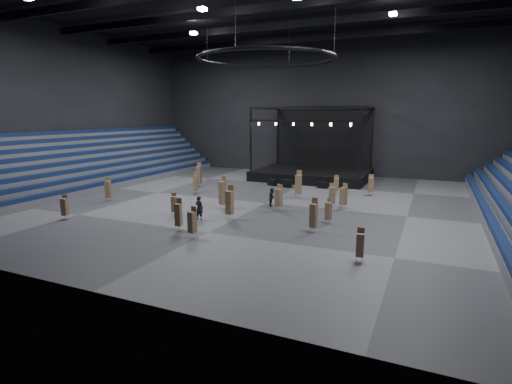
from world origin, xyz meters
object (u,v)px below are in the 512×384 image
at_px(flight_case_right, 323,185).
at_px(chair_stack_17, 64,206).
at_px(chair_stack_3, 298,184).
at_px(chair_stack_10, 328,211).
at_px(chair_stack_7, 360,244).
at_px(chair_stack_15, 196,182).
at_px(chair_stack_13, 199,174).
at_px(flight_case_mid, 286,183).
at_px(stage, 314,167).
at_px(chair_stack_0, 313,215).
at_px(chair_stack_8, 230,202).
at_px(chair_stack_16, 332,195).
at_px(chair_stack_1, 174,204).
at_px(crew_member, 272,197).
at_px(chair_stack_9, 279,197).
at_px(chair_stack_14, 223,192).
at_px(chair_stack_11, 108,189).
at_px(chair_stack_12, 336,184).
at_px(chair_stack_2, 371,184).
at_px(chair_stack_4, 178,214).
at_px(man_center, 199,208).
at_px(chair_stack_6, 192,222).
at_px(chair_stack_5, 344,196).
at_px(flight_case_left, 272,182).

bearing_deg(flight_case_right, chair_stack_17, -124.86).
relative_size(chair_stack_3, chair_stack_10, 1.41).
bearing_deg(chair_stack_7, chair_stack_17, 173.88).
xyz_separation_m(chair_stack_7, chair_stack_15, (-19.27, 13.29, 0.13)).
height_order(flight_case_right, chair_stack_13, chair_stack_13).
bearing_deg(chair_stack_3, flight_case_mid, 119.20).
relative_size(stage, chair_stack_0, 5.66).
bearing_deg(chair_stack_8, flight_case_mid, 96.02).
bearing_deg(chair_stack_16, chair_stack_17, -168.55).
distance_m(flight_case_mid, chair_stack_3, 6.26).
distance_m(chair_stack_1, crew_member, 8.92).
distance_m(chair_stack_0, chair_stack_9, 6.74).
distance_m(chair_stack_15, chair_stack_17, 13.80).
bearing_deg(chair_stack_14, stage, 103.20).
height_order(chair_stack_9, chair_stack_10, chair_stack_9).
relative_size(chair_stack_11, chair_stack_14, 0.81).
bearing_deg(chair_stack_8, chair_stack_12, 70.58).
bearing_deg(chair_stack_9, chair_stack_3, 103.29).
xyz_separation_m(chair_stack_2, chair_stack_16, (-2.36, -6.89, -0.00)).
xyz_separation_m(stage, chair_stack_4, (-2.20, -27.12, -0.25)).
bearing_deg(flight_case_right, stage, 113.96).
bearing_deg(chair_stack_11, chair_stack_13, 50.66).
xyz_separation_m(chair_stack_2, chair_stack_17, (-20.72, -19.55, -0.13)).
bearing_deg(man_center, chair_stack_6, 119.66).
distance_m(stage, flight_case_mid, 7.69).
xyz_separation_m(chair_stack_7, crew_member, (-9.70, 11.05, -0.21)).
bearing_deg(stage, chair_stack_16, -68.53).
distance_m(chair_stack_2, chair_stack_12, 3.48).
distance_m(chair_stack_8, chair_stack_11, 13.70).
bearing_deg(chair_stack_15, chair_stack_1, -84.79).
height_order(chair_stack_7, chair_stack_17, chair_stack_17).
xyz_separation_m(chair_stack_0, chair_stack_3, (-4.66, 10.86, 0.18)).
height_order(chair_stack_14, chair_stack_15, chair_stack_14).
xyz_separation_m(chair_stack_3, chair_stack_5, (5.08, -2.86, -0.24)).
bearing_deg(man_center, flight_case_left, -84.93).
relative_size(chair_stack_3, chair_stack_5, 1.22).
bearing_deg(chair_stack_0, chair_stack_16, 101.24).
distance_m(chair_stack_2, chair_stack_13, 19.14).
xyz_separation_m(chair_stack_12, chair_stack_14, (-7.73, -10.25, 0.39)).
bearing_deg(chair_stack_9, chair_stack_4, -105.80).
distance_m(flight_case_mid, chair_stack_8, 15.34).
xyz_separation_m(flight_case_right, chair_stack_16, (3.23, -9.06, 0.81)).
bearing_deg(chair_stack_12, chair_stack_17, -143.33).
xyz_separation_m(flight_case_right, chair_stack_9, (-0.67, -12.19, 0.85)).
distance_m(flight_case_right, chair_stack_17, 26.48).
bearing_deg(chair_stack_10, flight_case_left, 137.12).
height_order(flight_case_left, chair_stack_8, chair_stack_8).
bearing_deg(chair_stack_15, chair_stack_2, 3.70).
distance_m(flight_case_left, chair_stack_17, 23.03).
distance_m(chair_stack_14, chair_stack_16, 9.73).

